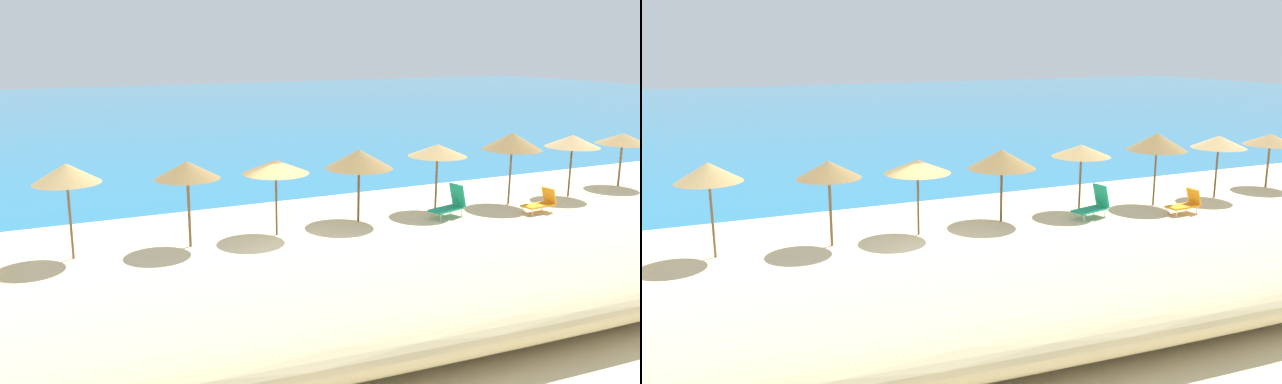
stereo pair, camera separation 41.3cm
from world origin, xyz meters
TOP-DOWN VIEW (x-y plane):
  - ground_plane at (0.00, 0.00)m, footprint 160.00×160.00m
  - sea_water at (0.00, 43.66)m, footprint 160.00×75.66m
  - dune_ridge at (1.89, -7.08)m, footprint 48.45×7.87m
  - beach_umbrella_3 at (-6.45, 1.74)m, footprint 1.99×1.99m
  - beach_umbrella_4 at (-2.93, 1.40)m, footprint 2.05×2.05m
  - beach_umbrella_5 at (0.06, 1.41)m, footprint 2.24×2.24m
  - beach_umbrella_6 at (3.41, 1.72)m, footprint 2.45×2.45m
  - beach_umbrella_7 at (6.83, 1.72)m, footprint 2.24×2.24m
  - beach_umbrella_8 at (10.15, 1.34)m, footprint 2.35×2.35m
  - beach_umbrella_9 at (13.40, 1.32)m, footprint 2.24×2.24m
  - beach_umbrella_10 at (17.02, 1.83)m, footprint 2.34×2.34m
  - lounge_chair_0 at (10.37, -0.22)m, footprint 1.39×0.68m
  - lounge_chair_1 at (6.82, 0.78)m, footprint 1.61×0.96m

SIDE VIEW (x-z plane):
  - ground_plane at x=0.00m, z-range 0.00..0.00m
  - sea_water at x=0.00m, z-range 0.00..0.01m
  - lounge_chair_0 at x=10.37m, z-range -0.08..0.86m
  - lounge_chair_1 at x=6.82m, z-range -0.13..1.09m
  - dune_ridge at x=1.89m, z-range 0.00..1.84m
  - beach_umbrella_10 at x=17.02m, z-range 0.96..3.38m
  - beach_umbrella_6 at x=3.41m, z-range 0.98..3.64m
  - beach_umbrella_5 at x=0.06m, z-range 1.06..3.66m
  - beach_umbrella_9 at x=13.40m, z-range 1.05..3.68m
  - beach_umbrella_7 at x=6.83m, z-range 1.07..3.69m
  - beach_umbrella_4 at x=-2.93m, z-range 1.10..3.89m
  - beach_umbrella_8 at x=10.15m, z-range 1.11..4.03m
  - beach_umbrella_3 at x=-6.45m, z-range 1.17..4.11m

